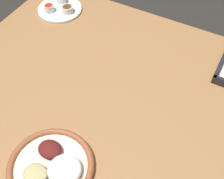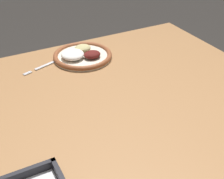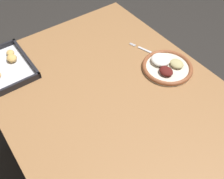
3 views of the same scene
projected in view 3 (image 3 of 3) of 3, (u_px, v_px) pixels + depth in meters
The scene contains 5 objects.
ground_plane at pixel (111, 166), 1.75m from camera, with size 8.00×8.00×0.00m, color #282623.
dining_table at pixel (111, 107), 1.26m from camera, with size 1.20×0.94×0.76m.
dinner_plate at pixel (167, 66), 1.27m from camera, with size 0.25×0.25×0.04m.
fork at pixel (148, 51), 1.36m from camera, with size 0.20×0.08×0.00m.
baking_tray at pixel (5, 66), 1.27m from camera, with size 0.32×0.22×0.04m.
Camera 3 is at (-0.63, 0.44, 1.65)m, focal length 42.00 mm.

